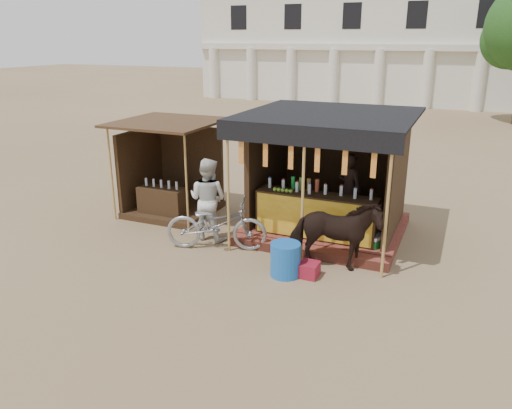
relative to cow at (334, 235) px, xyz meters
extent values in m
plane|color=#846B4C|center=(-1.67, -1.51, -0.73)|extent=(120.00, 120.00, 0.00)
cube|color=brown|center=(-0.67, 1.99, -0.62)|extent=(3.40, 2.80, 0.22)
cube|color=brown|center=(-0.67, 0.44, -0.63)|extent=(3.40, 0.35, 0.20)
cube|color=#372214|center=(-0.67, 1.04, -0.03)|extent=(2.60, 0.55, 0.95)
cube|color=#B98915|center=(-0.67, 0.75, -0.03)|extent=(2.50, 0.02, 0.88)
cube|color=#372214|center=(-0.67, 3.24, 0.74)|extent=(3.00, 0.12, 2.50)
cube|color=#372214|center=(-2.17, 1.99, 0.74)|extent=(0.12, 2.50, 2.50)
cube|color=#372214|center=(0.83, 1.99, 0.74)|extent=(0.12, 2.50, 2.50)
cube|color=black|center=(-0.67, 1.79, 2.02)|extent=(3.60, 3.60, 0.06)
cube|color=black|center=(-0.67, 0.01, 1.84)|extent=(3.60, 0.06, 0.36)
cylinder|color=tan|center=(-2.27, 0.04, 0.65)|extent=(0.06, 0.06, 2.75)
cylinder|color=tan|center=(-0.67, 0.04, 0.65)|extent=(0.06, 0.06, 2.75)
cylinder|color=tan|center=(0.93, 0.04, 0.65)|extent=(0.06, 0.06, 2.75)
cube|color=red|center=(-1.97, 0.04, 1.47)|extent=(0.10, 0.02, 0.55)
cube|color=red|center=(-1.45, 0.04, 1.47)|extent=(0.10, 0.02, 0.55)
cube|color=red|center=(-0.93, 0.04, 1.47)|extent=(0.10, 0.02, 0.55)
cube|color=red|center=(-0.41, 0.04, 1.47)|extent=(0.10, 0.02, 0.55)
cube|color=red|center=(0.11, 0.04, 1.47)|extent=(0.10, 0.02, 0.55)
cube|color=red|center=(0.63, 0.04, 1.47)|extent=(0.10, 0.02, 0.55)
imported|color=black|center=(-0.23, 2.09, 0.32)|extent=(0.70, 0.58, 1.65)
cube|color=#372214|center=(-4.67, 1.69, -0.65)|extent=(2.00, 2.00, 0.15)
cube|color=#372214|center=(-4.67, 2.64, 0.32)|extent=(1.90, 0.10, 2.10)
cube|color=#372214|center=(-5.62, 1.69, 0.32)|extent=(0.10, 1.90, 2.10)
cube|color=#472D19|center=(-4.67, 1.59, 1.62)|extent=(2.40, 2.40, 0.06)
cylinder|color=tan|center=(-5.72, 0.64, 0.45)|extent=(0.05, 0.05, 2.35)
cylinder|color=tan|center=(-3.62, 0.64, 0.45)|extent=(0.05, 0.05, 2.35)
cube|color=#372214|center=(-4.67, 1.19, -0.33)|extent=(1.20, 0.50, 0.80)
imported|color=black|center=(0.00, 0.00, 0.00)|extent=(1.87, 1.22, 1.46)
imported|color=#97979F|center=(-2.55, 0.03, -0.16)|extent=(2.27, 1.37, 1.13)
imported|color=silver|center=(-2.99, 0.49, 0.20)|extent=(0.92, 0.73, 1.85)
cylinder|color=blue|center=(-0.77, -0.58, -0.40)|extent=(0.75, 0.75, 0.65)
cube|color=maroon|center=(-0.34, -0.46, -0.59)|extent=(0.36, 0.38, 0.28)
cube|color=#1C7E2C|center=(0.48, 1.09, -0.53)|extent=(0.74, 0.64, 0.40)
cube|color=white|center=(0.48, 1.09, -0.30)|extent=(0.77, 0.67, 0.06)
cube|color=silver|center=(-3.67, 28.49, 3.27)|extent=(26.00, 7.00, 8.00)
cube|color=silver|center=(-3.67, 24.89, 2.97)|extent=(26.00, 0.50, 0.40)
cylinder|color=silver|center=(-15.67, 24.89, 1.07)|extent=(0.70, 0.70, 3.60)
cylinder|color=silver|center=(-12.67, 24.89, 1.07)|extent=(0.70, 0.70, 3.60)
cylinder|color=silver|center=(-9.67, 24.89, 1.07)|extent=(0.70, 0.70, 3.60)
cylinder|color=silver|center=(-6.67, 24.89, 1.07)|extent=(0.70, 0.70, 3.60)
cylinder|color=silver|center=(-3.67, 24.89, 1.07)|extent=(0.70, 0.70, 3.60)
cylinder|color=silver|center=(-0.67, 24.89, 1.07)|extent=(0.70, 0.70, 3.60)
cylinder|color=silver|center=(2.33, 24.89, 1.07)|extent=(0.70, 0.70, 3.60)
sphere|color=#27581E|center=(3.53, 21.09, 3.47)|extent=(2.99, 2.99, 2.99)
camera|label=1|loc=(2.11, -8.71, 3.60)|focal=35.00mm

